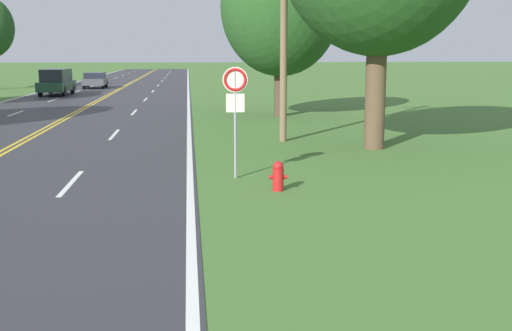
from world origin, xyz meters
The scene contains 5 objects.
fire_hydrant centered at (7.60, 15.22, 0.34)m, with size 0.40×0.24×0.66m.
traffic_sign centered at (6.77, 16.77, 2.02)m, with size 0.60×0.10×2.67m.
tree_behind_sign centered at (10.02, 31.91, 5.10)m, with size 5.62×5.62×8.35m.
car_dark_green_suv_approaching centered at (-3.63, 48.53, 0.97)m, with size 1.95×4.73×1.85m.
car_dark_grey_hatchback_mid_near centered at (-2.18, 57.36, 0.73)m, with size 1.83×3.56×1.33m.
Camera 1 is at (5.66, 1.51, 3.01)m, focal length 45.00 mm.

